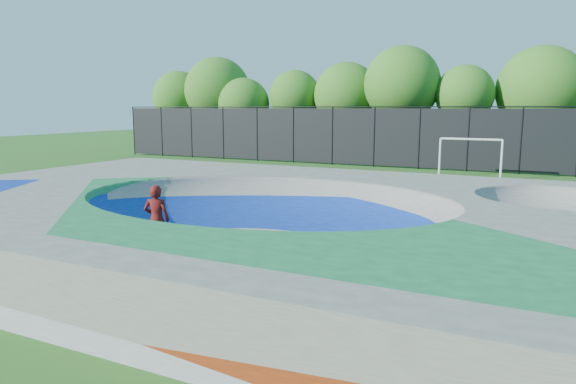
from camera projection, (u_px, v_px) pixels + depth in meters
name	position (u px, v px, depth m)	size (l,w,h in m)	color
ground	(263.00, 246.00, 14.79)	(120.00, 120.00, 0.00)	#235417
skate_deck	(263.00, 221.00, 14.66)	(22.00, 14.00, 1.50)	gray
skater	(157.00, 220.00, 13.89)	(0.70, 0.46, 1.91)	#B51A0E
skateboard	(158.00, 253.00, 14.05)	(0.78, 0.22, 0.05)	black
soccer_goal	(470.00, 150.00, 28.81)	(3.42, 0.12, 2.26)	silver
fence	(419.00, 137.00, 33.07)	(48.09, 0.09, 4.04)	black
treeline	(424.00, 92.00, 37.65)	(51.58, 7.75, 8.38)	#483724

